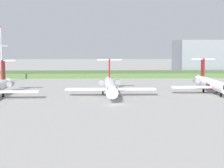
% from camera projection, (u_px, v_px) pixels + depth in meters
% --- Properties ---
extents(ground_plane, '(500.00, 500.00, 0.00)m').
position_uv_depth(ground_plane, '(110.00, 89.00, 118.39)').
color(ground_plane, '#9E9B96').
extents(grass_berm, '(320.00, 20.00, 1.92)m').
position_uv_depth(grass_berm, '(108.00, 74.00, 165.13)').
color(grass_berm, '#4C6B38').
rests_on(grass_berm, ground).
extents(regional_jet_third, '(22.81, 31.00, 9.00)m').
position_uv_depth(regional_jet_third, '(110.00, 86.00, 103.61)').
color(regional_jet_third, white).
rests_on(regional_jet_third, ground).
extents(regional_jet_fourth, '(22.81, 31.00, 9.00)m').
position_uv_depth(regional_jet_fourth, '(212.00, 84.00, 108.48)').
color(regional_jet_fourth, white).
rests_on(regional_jet_fourth, ground).
extents(antenna_mast, '(4.40, 0.50, 19.27)m').
position_uv_depth(antenna_mast, '(1.00, 59.00, 138.05)').
color(antenna_mast, '#B2B2B7').
rests_on(antenna_mast, ground).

